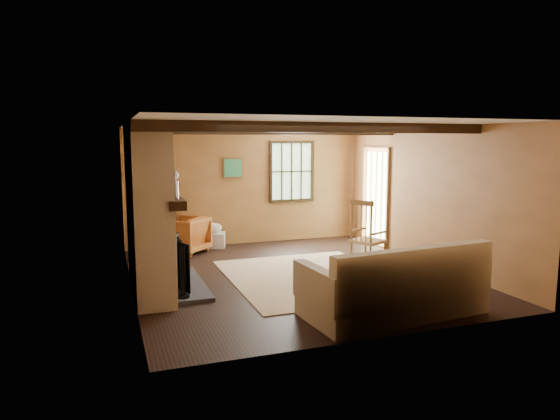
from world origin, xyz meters
name	(u,v)px	position (x,y,z in m)	size (l,w,h in m)	color
ground	(293,275)	(0.00, 0.00, 0.00)	(5.50, 5.50, 0.00)	black
room_envelope	(301,173)	(0.22, 0.26, 1.63)	(5.02, 5.52, 2.44)	#A66C3B
fireplace	(149,214)	(-2.23, 0.00, 1.10)	(1.02, 2.30, 2.40)	#9B533C
rug	(310,277)	(0.20, -0.20, 0.00)	(2.50, 3.00, 0.01)	tan
rocking_chair	(367,239)	(1.36, 0.05, 0.50)	(0.96, 0.75, 1.19)	tan
sofa	(396,289)	(0.54, -2.15, 0.33)	(2.36, 1.21, 0.92)	beige
firewood_pile	(158,246)	(-1.89, 2.52, 0.11)	(0.61, 0.11, 0.22)	#4E3821
laundry_basket	(212,240)	(-0.79, 2.55, 0.15)	(0.50, 0.38, 0.30)	white
basket_pillow	(212,228)	(-0.79, 2.55, 0.40)	(0.41, 0.33, 0.20)	beige
armchair	(185,235)	(-1.40, 2.21, 0.35)	(0.75, 0.78, 0.71)	#BF6026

